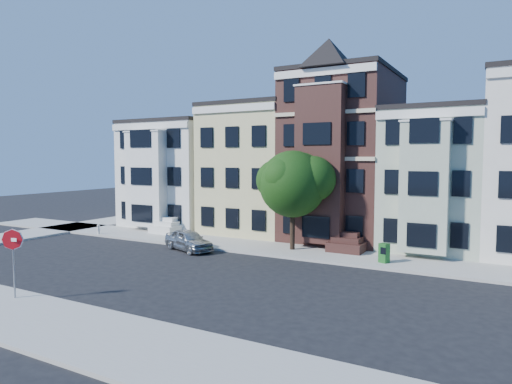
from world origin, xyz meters
The scene contains 12 objects.
ground centered at (0.00, 0.00, 0.00)m, with size 120.00×120.00×0.00m, color black.
far_sidewalk centered at (0.00, 8.00, 0.07)m, with size 60.00×4.00×0.15m, color #9E9B93.
near_sidewalk centered at (0.00, -8.00, 0.07)m, with size 60.00×4.00×0.15m, color #9E9B93.
house_white centered at (-15.00, 14.50, 4.50)m, with size 8.00×9.00×9.00m, color white.
house_yellow centered at (-7.00, 14.50, 5.00)m, with size 7.00×9.00×10.00m, color beige.
house_brown centered at (0.00, 14.50, 6.00)m, with size 7.00×9.00×12.00m, color #371C17.
house_green centered at (6.50, 14.50, 4.50)m, with size 6.00×9.00×9.00m, color #A6B39B.
street_tree centered at (-1.31, 8.20, 4.10)m, with size 6.78×6.78×7.89m, color #1B450F, non-canonical shape.
parked_car centered at (-7.39, 5.20, 0.69)m, with size 1.63×4.04×1.38m, color #A4A7AD.
newspaper_box centered at (4.79, 7.31, 0.70)m, with size 0.49×0.44×1.10m, color #1D5F21.
fire_hydrant centered at (-17.00, 6.30, 0.45)m, with size 0.21×0.21×0.60m, color silver.
stop_sign centered at (-7.25, -6.89, 1.81)m, with size 0.91×0.13×3.32m, color red, non-canonical shape.
Camera 1 is at (10.88, -18.39, 6.04)m, focal length 32.00 mm.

